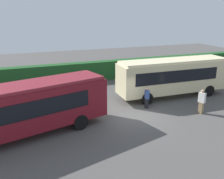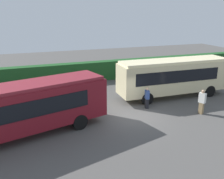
{
  "view_description": "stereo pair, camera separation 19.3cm",
  "coord_description": "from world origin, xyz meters",
  "px_view_note": "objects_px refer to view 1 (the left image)",
  "views": [
    {
      "loc": [
        -7.4,
        -14.79,
        7.23
      ],
      "look_at": [
        -1.26,
        1.24,
        1.79
      ],
      "focal_mm": 40.23,
      "sensor_mm": 36.0,
      "label": 1
    },
    {
      "loc": [
        -7.22,
        -14.86,
        7.23
      ],
      "look_at": [
        -1.26,
        1.24,
        1.79
      ],
      "focal_mm": 40.23,
      "sensor_mm": 36.0,
      "label": 2
    }
  ],
  "objects_px": {
    "bus_maroon": "(21,108)",
    "person_center": "(147,97)",
    "bus_cream": "(173,75)",
    "person_right": "(202,101)",
    "person_far": "(183,76)",
    "person_left": "(16,99)"
  },
  "relations": [
    {
      "from": "person_left",
      "to": "person_center",
      "type": "height_order",
      "value": "person_left"
    },
    {
      "from": "bus_maroon",
      "to": "person_left",
      "type": "distance_m",
      "value": 4.56
    },
    {
      "from": "bus_maroon",
      "to": "bus_cream",
      "type": "relative_size",
      "value": 1.08
    },
    {
      "from": "person_left",
      "to": "person_right",
      "type": "distance_m",
      "value": 13.6
    },
    {
      "from": "bus_maroon",
      "to": "person_center",
      "type": "height_order",
      "value": "bus_maroon"
    },
    {
      "from": "person_far",
      "to": "bus_cream",
      "type": "bearing_deg",
      "value": 147.88
    },
    {
      "from": "person_center",
      "to": "person_right",
      "type": "xyz_separation_m",
      "value": [
        3.21,
        -2.34,
        0.09
      ]
    },
    {
      "from": "bus_cream",
      "to": "person_far",
      "type": "distance_m",
      "value": 4.36
    },
    {
      "from": "person_center",
      "to": "person_far",
      "type": "relative_size",
      "value": 0.99
    },
    {
      "from": "bus_maroon",
      "to": "person_right",
      "type": "xyz_separation_m",
      "value": [
        12.29,
        -0.81,
        -0.89
      ]
    },
    {
      "from": "person_right",
      "to": "person_center",
      "type": "bearing_deg",
      "value": 123.2
    },
    {
      "from": "bus_cream",
      "to": "person_right",
      "type": "height_order",
      "value": "bus_cream"
    },
    {
      "from": "person_center",
      "to": "person_far",
      "type": "bearing_deg",
      "value": 43.4
    },
    {
      "from": "bus_maroon",
      "to": "person_center",
      "type": "xyz_separation_m",
      "value": [
        9.08,
        1.53,
        -0.98
      ]
    },
    {
      "from": "person_left",
      "to": "bus_maroon",
      "type": "bearing_deg",
      "value": 127.24
    },
    {
      "from": "bus_cream",
      "to": "person_left",
      "type": "distance_m",
      "value": 12.86
    },
    {
      "from": "bus_maroon",
      "to": "bus_cream",
      "type": "bearing_deg",
      "value": -0.4
    },
    {
      "from": "person_right",
      "to": "person_far",
      "type": "relative_size",
      "value": 1.08
    },
    {
      "from": "person_center",
      "to": "person_right",
      "type": "height_order",
      "value": "person_right"
    },
    {
      "from": "person_left",
      "to": "person_far",
      "type": "height_order",
      "value": "person_left"
    },
    {
      "from": "person_left",
      "to": "person_far",
      "type": "distance_m",
      "value": 15.99
    },
    {
      "from": "bus_cream",
      "to": "person_far",
      "type": "relative_size",
      "value": 5.91
    }
  ]
}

